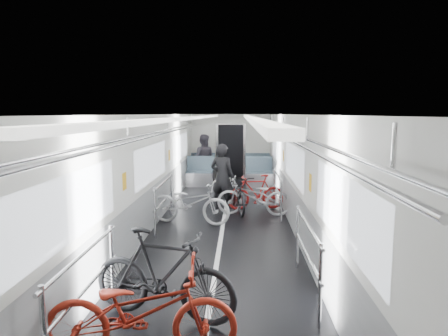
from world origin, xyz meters
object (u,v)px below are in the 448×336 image
Objects in this scene: bike_left_near at (141,311)px; bike_aisle at (237,193)px; bike_left_far at (190,203)px; bike_right_mid at (254,196)px; bike_left_mid at (163,275)px; bike_right_far at (256,192)px; person_seated at (203,158)px; person_standing at (222,177)px.

bike_left_near is 6.15m from bike_aisle.
bike_left_far is at bearing -143.13° from bike_aisle.
bike_left_near is at bearing -6.71° from bike_right_mid.
bike_left_near is 1.08× the size of bike_aisle.
bike_left_mid reaches higher than bike_right_far.
person_seated is (-0.22, 5.44, 0.37)m from bike_left_far.
bike_right_far is at bearing -34.64° from bike_left_far.
person_seated reaches higher than bike_left_near.
person_seated is at bearing 18.14° from bike_left_mid.
bike_left_far is 1.21× the size of bike_right_far.
person_seated reaches higher than bike_right_far.
bike_right_mid is (1.21, 4.91, -0.09)m from bike_left_mid.
bike_aisle is at bearing -28.83° from bike_left_far.
bike_right_mid reaches higher than bike_right_far.
person_standing is at bearing 107.40° from person_seated.
bike_left_near is 1.12× the size of person_standing.
bike_aisle is (0.89, 6.09, -0.04)m from bike_left_near.
bike_left_far is 1.62m from bike_right_mid.
bike_aisle is at bearing -12.56° from bike_left_near.
person_seated reaches higher than bike_left_mid.
person_standing is at bearing -8.90° from bike_left_near.
bike_right_mid is at bearing -16.85° from bike_left_near.
bike_right_mid is 4.96m from person_seated.
bike_right_mid is 1.03× the size of person_seated.
bike_right_mid is (1.42, 0.78, -0.01)m from bike_left_far.
bike_left_mid is 5.66m from bike_right_far.
bike_left_mid is 1.03× the size of bike_aisle.
bike_left_far is 1.07× the size of person_standing.
bike_left_far is (-0.20, 4.13, -0.07)m from bike_left_mid.
bike_aisle is 0.55m from person_standing.
person_seated is (-1.72, 4.06, 0.40)m from bike_right_far.
person_standing is (0.44, 5.40, 0.30)m from bike_left_mid.
bike_left_mid is at bearing -9.10° from bike_left_near.
person_seated is at bearing 94.63° from bike_aisle.
bike_right_mid is at bearing 166.76° from person_standing.
bike_left_near is 1.08× the size of bike_right_mid.
bike_left_mid is 9.59m from person_seated.
bike_left_far is at bearing 98.02° from person_seated.
bike_left_mid is 5.06m from bike_right_mid.
person_seated is (-1.25, 4.28, 0.39)m from bike_aisle.
bike_left_near is 1.04× the size of bike_left_mid.
bike_left_far is 1.47m from person_standing.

